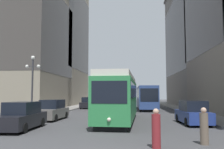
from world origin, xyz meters
The scene contains 14 objects.
sidewalk_left centered at (-8.62, 40.00, 0.07)m, with size 2.69×120.00×0.15m, color gray.
sidewalk_right centered at (8.62, 40.00, 0.07)m, with size 2.69×120.00×0.15m, color gray.
streetcar centered at (0.18, 12.76, 2.10)m, with size 3.17×12.44×3.89m.
transit_bus centered at (3.45, 29.53, 1.95)m, with size 2.66×12.66×3.45m.
parked_car_left_near centered at (-5.98, 7.54, 0.84)m, with size 1.98×4.91×1.82m.
parked_car_left_mid centered at (-5.98, 31.41, 0.84)m, with size 1.90×4.98×1.82m.
parked_car_right_far centered at (5.98, 11.35, 0.84)m, with size 2.04×4.66×1.82m.
parked_car_left_far centered at (-5.97, 13.61, 0.84)m, with size 2.00×4.68×1.82m.
pedestrian_crossing_near centered at (4.60, 3.62, 0.79)m, with size 0.38×0.38×1.71m.
pedestrian_crossing_far centered at (2.32, 2.67, 0.79)m, with size 0.38×0.38×1.70m.
lamp_post_left_near centered at (-7.88, 13.54, 3.90)m, with size 1.41×0.36×5.73m.
building_left_corner centered at (-17.68, 43.49, 15.42)m, with size 16.04×20.28×29.91m.
building_left_midblock centered at (-16.63, 28.44, 11.07)m, with size 13.93×16.07×21.51m.
building_right_corner centered at (15.46, 42.60, 13.52)m, with size 11.61×23.64×26.24m.
Camera 1 is at (1.29, -8.04, 2.32)m, focal length 38.80 mm.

